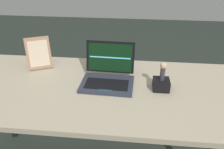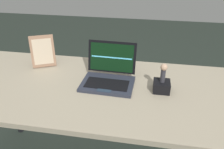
% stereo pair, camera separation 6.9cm
% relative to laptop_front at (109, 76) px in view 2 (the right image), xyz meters
% --- Properties ---
extents(desk, '(1.72, 0.71, 0.72)m').
position_rel_laptop_front_xyz_m(desk, '(-0.02, -0.05, -0.11)').
color(desk, tan).
rests_on(desk, ground).
extents(laptop_front, '(0.29, 0.25, 0.21)m').
position_rel_laptop_front_xyz_m(laptop_front, '(0.00, 0.00, 0.00)').
color(laptop_front, '#282C3A').
rests_on(laptop_front, desk).
extents(photo_frame, '(0.16, 0.12, 0.19)m').
position_rel_laptop_front_xyz_m(photo_frame, '(-0.44, 0.14, 0.06)').
color(photo_frame, '#916A50').
rests_on(photo_frame, desk).
extents(figurine_stand, '(0.09, 0.09, 0.06)m').
position_rel_laptop_front_xyz_m(figurine_stand, '(0.29, -0.04, -0.01)').
color(figurine_stand, black).
rests_on(figurine_stand, desk).
extents(figurine, '(0.04, 0.04, 0.10)m').
position_rel_laptop_front_xyz_m(figurine, '(0.29, -0.04, 0.07)').
color(figurine, '#323138').
rests_on(figurine, figurine_stand).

